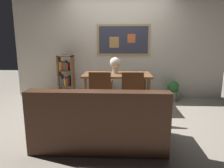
{
  "coord_description": "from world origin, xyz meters",
  "views": [
    {
      "loc": [
        0.08,
        -3.9,
        1.46
      ],
      "look_at": [
        -0.1,
        -0.08,
        0.65
      ],
      "focal_mm": 33.8,
      "sensor_mm": 36.0,
      "label": 1
    }
  ],
  "objects": [
    {
      "name": "tv_remote",
      "position": [
        0.46,
        0.64,
        0.76
      ],
      "size": [
        0.05,
        0.16,
        0.02
      ],
      "color": "black",
      "rests_on": "dining_table"
    },
    {
      "name": "wall_back_with_painting",
      "position": [
        0.0,
        1.43,
        1.3
      ],
      "size": [
        5.2,
        0.14,
        2.6
      ],
      "color": "silver",
      "rests_on": "ground_plane"
    },
    {
      "name": "ground_plane",
      "position": [
        0.0,
        0.0,
        0.0
      ],
      "size": [
        12.0,
        12.0,
        0.0
      ],
      "primitive_type": "plane",
      "color": "gray"
    },
    {
      "name": "potted_ivy",
      "position": [
        1.32,
        1.15,
        0.23
      ],
      "size": [
        0.3,
        0.32,
        0.48
      ],
      "color": "#B2ADA3",
      "rests_on": "ground_plane"
    },
    {
      "name": "leather_couch",
      "position": [
        -0.22,
        -1.15,
        0.31
      ],
      "size": [
        1.8,
        0.84,
        0.84
      ],
      "color": "#472819",
      "rests_on": "ground_plane"
    },
    {
      "name": "dining_chair_far_left",
      "position": [
        -0.35,
        1.3,
        0.54
      ],
      "size": [
        0.4,
        0.41,
        0.91
      ],
      "color": "brown",
      "rests_on": "ground_plane"
    },
    {
      "name": "dining_chair_near_right",
      "position": [
        0.27,
        -0.21,
        0.54
      ],
      "size": [
        0.4,
        0.41,
        0.91
      ],
      "color": "brown",
      "rests_on": "ground_plane"
    },
    {
      "name": "flower_vase",
      "position": [
        -0.06,
        0.58,
        0.96
      ],
      "size": [
        0.23,
        0.23,
        0.34
      ],
      "color": "beige",
      "rests_on": "dining_table"
    },
    {
      "name": "dining_chair_near_left",
      "position": [
        -0.3,
        -0.22,
        0.54
      ],
      "size": [
        0.4,
        0.41,
        0.91
      ],
      "color": "brown",
      "rests_on": "ground_plane"
    },
    {
      "name": "dining_table",
      "position": [
        -0.02,
        0.53,
        0.65
      ],
      "size": [
        1.42,
        0.84,
        0.75
      ],
      "color": "brown",
      "rests_on": "ground_plane"
    },
    {
      "name": "bookshelf",
      "position": [
        -1.27,
        1.04,
        0.5
      ],
      "size": [
        0.36,
        0.28,
        1.1
      ],
      "color": "brown",
      "rests_on": "ground_plane"
    }
  ]
}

